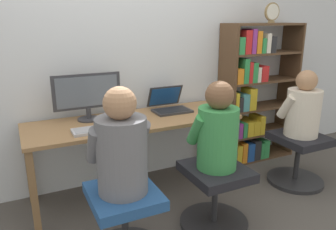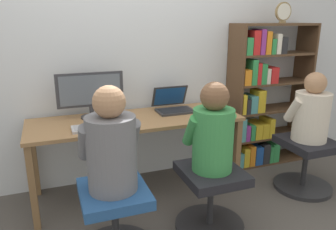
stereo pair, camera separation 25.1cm
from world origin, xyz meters
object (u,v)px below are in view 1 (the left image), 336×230
at_px(laptop, 170,106).
at_px(office_chair_left, 125,220).
at_px(desktop_monitor, 87,95).
at_px(person_near_shelf, 303,108).
at_px(office_chair_side, 298,156).
at_px(desk_clock, 272,12).
at_px(person_at_laptop, 218,131).
at_px(bookshelf, 251,98).
at_px(keyboard, 100,129).
at_px(person_at_monitor, 121,148).
at_px(office_chair_right, 215,193).

xyz_separation_m(laptop, office_chair_left, (-0.75, -0.87, -0.49)).
relative_size(desktop_monitor, person_near_shelf, 0.92).
bearing_deg(office_chair_side, desk_clock, 85.23).
xyz_separation_m(person_at_laptop, bookshelf, (1.03, 0.87, -0.06)).
relative_size(keyboard, person_at_monitor, 0.61).
bearing_deg(keyboard, desktop_monitor, 91.64).
bearing_deg(person_at_monitor, bookshelf, 27.20).
relative_size(office_chair_right, bookshelf, 0.35).
relative_size(laptop, person_near_shelf, 0.55).
distance_m(office_chair_right, desk_clock, 1.94).
bearing_deg(desk_clock, keyboard, -172.29).
xyz_separation_m(person_at_monitor, desk_clock, (1.89, 0.84, 0.83)).
bearing_deg(office_chair_side, keyboard, 170.28).
xyz_separation_m(office_chair_left, bookshelf, (1.77, 0.91, 0.45)).
height_order(desktop_monitor, laptop, desktop_monitor).
xyz_separation_m(desktop_monitor, person_at_laptop, (0.73, -0.86, -0.16)).
distance_m(desktop_monitor, keyboard, 0.38).
xyz_separation_m(desktop_monitor, keyboard, (0.01, -0.32, -0.20)).
bearing_deg(person_at_monitor, laptop, 48.83).
height_order(office_chair_left, office_chair_side, same).
bearing_deg(person_at_monitor, office_chair_right, 2.33).
bearing_deg(office_chair_right, bookshelf, 40.33).
xyz_separation_m(laptop, person_at_laptop, (-0.02, -0.83, 0.01)).
distance_m(person_at_laptop, office_chair_side, 1.24).
bearing_deg(person_near_shelf, office_chair_side, -90.00).
bearing_deg(keyboard, office_chair_right, -37.35).
xyz_separation_m(desktop_monitor, person_at_monitor, (-0.00, -0.90, -0.15)).
distance_m(keyboard, person_at_laptop, 0.91).
distance_m(keyboard, bookshelf, 1.79).
bearing_deg(person_near_shelf, laptop, 151.56).
bearing_deg(person_at_monitor, person_at_laptop, 2.67).
distance_m(desktop_monitor, person_at_laptop, 1.14).
height_order(laptop, person_near_shelf, person_near_shelf).
xyz_separation_m(desktop_monitor, person_near_shelf, (1.84, -0.62, -0.18)).
bearing_deg(desktop_monitor, office_chair_right, -49.84).
distance_m(desktop_monitor, office_chair_right, 1.31).
bearing_deg(desk_clock, office_chair_left, -156.02).
bearing_deg(person_at_laptop, keyboard, 142.87).
bearing_deg(person_at_monitor, desk_clock, 23.85).
relative_size(office_chair_right, person_near_shelf, 0.86).
relative_size(desktop_monitor, bookshelf, 0.38).
height_order(laptop, office_chair_left, laptop).
bearing_deg(bookshelf, office_chair_right, -139.67).
distance_m(office_chair_left, person_near_shelf, 1.92).
bearing_deg(desktop_monitor, keyboard, -88.36).
relative_size(person_at_monitor, office_chair_side, 1.28).
height_order(keyboard, person_near_shelf, person_near_shelf).
relative_size(office_chair_left, bookshelf, 0.35).
distance_m(office_chair_left, person_at_laptop, 0.89).
height_order(keyboard, bookshelf, bookshelf).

